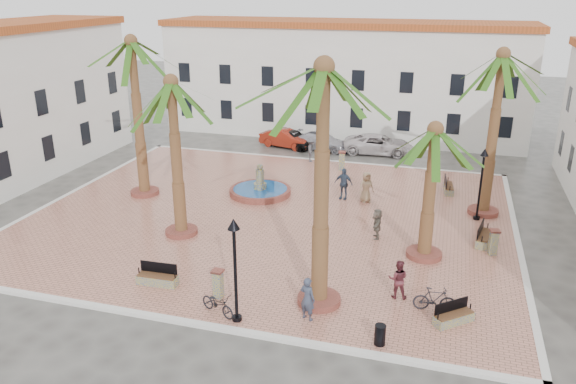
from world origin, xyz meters
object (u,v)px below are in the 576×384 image
object	(u,v)px
palm_s	(324,95)
palm_ne	(501,73)
palm_nw	(132,58)
car_red	(286,139)
bicycle_a	(218,304)
cyclist_b	(398,279)
car_silver	(322,142)
bench_se	(453,317)
car_black	(292,138)
lamppost_s	(235,253)
car_white	(379,144)
bollard_e	(493,242)
bicycle_b	(435,299)
palm_e	(434,148)
bench_s	(158,279)
palm_sw	(172,101)
bollard_se	(218,283)
pedestrian_fountain_a	(366,187)
bench_ne	(448,188)
bench_e	(484,238)
fountain	(260,190)
lamppost_e	(482,172)
pedestrian_fountain_b	(343,184)
bollard_n	(342,161)
cyclist_a	(308,299)
litter_bin	(380,335)
pedestrian_east	(377,224)
pedestrian_north	(311,150)

from	to	relation	value
palm_s	palm_ne	world-z (taller)	palm_s
palm_nw	car_red	world-z (taller)	palm_nw
palm_nw	bicycle_a	world-z (taller)	palm_nw
cyclist_b	car_silver	distance (m)	22.63
bench_se	car_black	size ratio (longest dim) A/B	0.37
lamppost_s	car_white	world-z (taller)	lamppost_s
bollard_e	car_white	world-z (taller)	car_white
bicycle_b	car_black	world-z (taller)	car_black
palm_e	bench_s	world-z (taller)	palm_e
palm_nw	bench_se	xyz separation A→B (m)	(18.46, -9.20, -7.94)
palm_sw	bollard_se	distance (m)	9.30
cyclist_b	car_silver	xyz separation A→B (m)	(-8.14, 21.12, -0.32)
palm_ne	pedestrian_fountain_a	bearing A→B (deg)	-179.47
bench_ne	bench_e	bearing A→B (deg)	-170.44
car_black	car_white	distance (m)	6.95
fountain	palm_e	xyz separation A→B (m)	(10.20, -5.78, 5.07)
palm_sw	bench_ne	xyz separation A→B (m)	(13.07, 10.34, -6.67)
bicycle_b	car_silver	xyz separation A→B (m)	(-9.65, 21.73, 0.02)
palm_s	bench_e	distance (m)	13.03
car_black	palm_e	bearing A→B (deg)	-121.90
car_silver	bicycle_a	bearing A→B (deg)	-165.89
lamppost_e	bicycle_b	world-z (taller)	lamppost_e
car_red	pedestrian_fountain_b	bearing A→B (deg)	-133.94
bench_ne	car_black	xyz separation A→B (m)	(-12.34, 7.67, 0.31)
bollard_n	pedestrian_fountain_a	world-z (taller)	pedestrian_fountain_a
car_red	car_silver	xyz separation A→B (m)	(2.89, 0.07, -0.04)
lamppost_e	bollard_e	xyz separation A→B (m)	(0.63, -4.25, -2.07)
bicycle_b	cyclist_a	bearing A→B (deg)	106.20
palm_nw	pedestrian_fountain_a	world-z (taller)	palm_nw
palm_nw	bench_s	bearing A→B (deg)	-57.45
bollard_se	bicycle_b	world-z (taller)	bollard_se
palm_nw	car_black	world-z (taller)	palm_nw
palm_sw	bench_e	xyz separation A→B (m)	(14.96, 3.24, -6.65)
palm_nw	litter_bin	bearing A→B (deg)	-35.45
palm_ne	lamppost_s	size ratio (longest dim) A/B	2.16
lamppost_s	pedestrian_fountain_a	xyz separation A→B (m)	(2.75, 13.90, -1.96)
bench_e	bollard_e	xyz separation A→B (m)	(0.36, -1.22, 0.38)
fountain	car_black	bearing A→B (deg)	96.40
pedestrian_fountain_b	pedestrian_east	size ratio (longest dim) A/B	1.22
bench_s	car_red	distance (m)	22.90
fountain	palm_s	distance (m)	15.26
fountain	palm_e	size ratio (longest dim) A/B	0.57
cyclist_b	bicycle_b	bearing A→B (deg)	152.23
palm_s	bicycle_a	bearing A→B (deg)	-151.59
palm_ne	bench_se	bearing A→B (deg)	-96.83
cyclist_a	car_black	distance (m)	24.99
pedestrian_fountain_b	bollard_e	bearing A→B (deg)	-24.02
pedestrian_fountain_a	pedestrian_north	xyz separation A→B (m)	(-5.10, 6.90, -0.03)
car_red	pedestrian_north	bearing A→B (deg)	-127.57
cyclist_a	pedestrian_fountain_a	size ratio (longest dim) A/B	0.97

